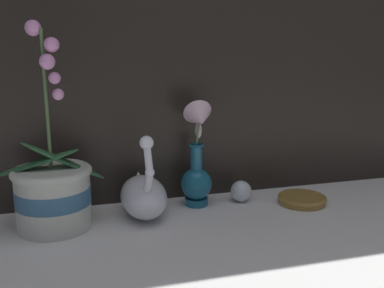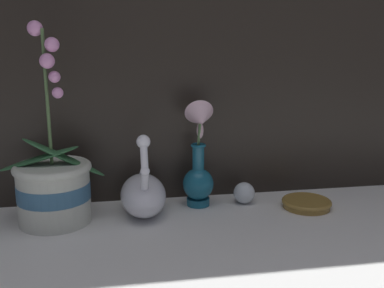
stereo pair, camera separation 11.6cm
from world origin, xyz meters
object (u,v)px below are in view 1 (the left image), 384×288
Objects in this scene: swan_figurine at (143,194)px; glass_sphere at (241,191)px; orchid_potted_plant at (53,190)px; amber_dish at (302,199)px; blue_vase at (197,165)px.

swan_figurine is 3.77× the size of glass_sphere.
glass_sphere is at bearing 5.17° from orchid_potted_plant.
swan_figurine is at bearing 175.82° from amber_dish.
blue_vase is at bearing 167.96° from amber_dish.
amber_dish is at bearing -21.02° from glass_sphere.
blue_vase reaches higher than swan_figurine.
orchid_potted_plant is 0.38m from blue_vase.
swan_figurine is at bearing -169.25° from blue_vase.
blue_vase is 4.93× the size of glass_sphere.
glass_sphere is at bearing 158.98° from amber_dish.
glass_sphere is 0.45× the size of amber_dish.
glass_sphere reaches higher than amber_dish.
glass_sphere is (0.13, -0.00, -0.09)m from blue_vase.
swan_figurine is (0.22, 0.02, -0.04)m from orchid_potted_plant.
orchid_potted_plant is 0.67m from amber_dish.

